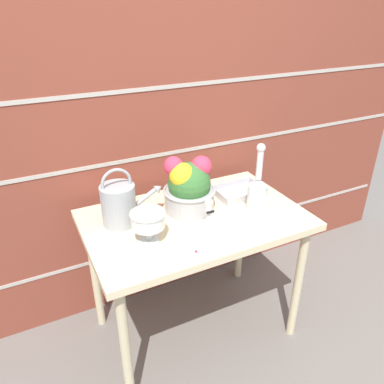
% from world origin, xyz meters
% --- Properties ---
extents(ground_plane, '(12.00, 12.00, 0.00)m').
position_xyz_m(ground_plane, '(0.00, 0.00, 0.00)').
color(ground_plane, slate).
extents(brick_wall, '(3.60, 0.08, 2.20)m').
position_xyz_m(brick_wall, '(0.00, 0.44, 1.10)').
color(brick_wall, brown).
rests_on(brick_wall, ground_plane).
extents(patio_table, '(1.06, 0.67, 0.74)m').
position_xyz_m(patio_table, '(0.00, 0.00, 0.66)').
color(patio_table, beige).
rests_on(patio_table, ground_plane).
extents(watering_can, '(0.31, 0.16, 0.28)m').
position_xyz_m(watering_can, '(-0.34, 0.11, 0.84)').
color(watering_can, '#9EA3A8').
rests_on(watering_can, patio_table).
extents(crystal_pedestal_bowl, '(0.15, 0.15, 0.14)m').
position_xyz_m(crystal_pedestal_bowl, '(-0.27, -0.09, 0.84)').
color(crystal_pedestal_bowl, silver).
rests_on(crystal_pedestal_bowl, patio_table).
extents(flower_planter, '(0.26, 0.26, 0.28)m').
position_xyz_m(flower_planter, '(0.00, 0.08, 0.87)').
color(flower_planter, '#ADADB2').
rests_on(flower_planter, patio_table).
extents(glass_decanter, '(0.10, 0.10, 0.35)m').
position_xyz_m(glass_decanter, '(0.30, -0.07, 0.85)').
color(glass_decanter, silver).
rests_on(glass_decanter, patio_table).
extents(figurine_vase, '(0.07, 0.07, 0.16)m').
position_xyz_m(figurine_vase, '(0.00, -0.13, 0.81)').
color(figurine_vase, white).
rests_on(figurine_vase, patio_table).
extents(wire_tray, '(0.26, 0.18, 0.04)m').
position_xyz_m(wire_tray, '(0.32, 0.10, 0.75)').
color(wire_tray, '#B7B7BC').
rests_on(wire_tray, patio_table).
extents(fallen_petal, '(0.01, 0.01, 0.01)m').
position_xyz_m(fallen_petal, '(-0.12, -0.26, 0.74)').
color(fallen_petal, '#E03856').
rests_on(fallen_petal, patio_table).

